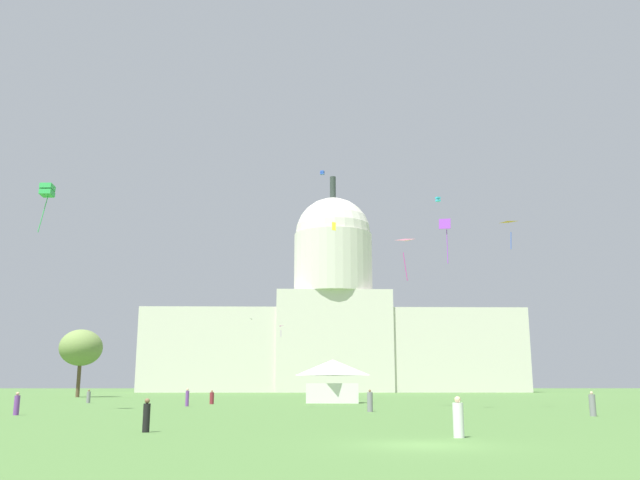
{
  "coord_description": "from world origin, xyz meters",
  "views": [
    {
      "loc": [
        -4.33,
        -24.94,
        2.11
      ],
      "look_at": [
        -1.67,
        78.92,
        24.47
      ],
      "focal_mm": 37.83,
      "sensor_mm": 36.0,
      "label": 1
    }
  ],
  "objects": [
    {
      "name": "person_grey_near_tree_east",
      "position": [
        -29.6,
        57.4,
        0.7
      ],
      "size": [
        0.51,
        0.51,
        1.56
      ],
      "rotation": [
        0.0,
        0.0,
        2.97
      ],
      "color": "gray",
      "rests_on": "ground_plane"
    },
    {
      "name": "kite_blue_high",
      "position": [
        -0.63,
        101.83,
        42.99
      ],
      "size": [
        0.9,
        0.9,
        0.72
      ],
      "rotation": [
        0.0,
        0.0,
        4.39
      ],
      "color": "blue"
    },
    {
      "name": "tree_west_far",
      "position": [
        -43.37,
        95.96,
        8.48
      ],
      "size": [
        7.49,
        7.45,
        11.69
      ],
      "color": "brown",
      "rests_on": "ground_plane"
    },
    {
      "name": "kite_orange_low",
      "position": [
        14.6,
        35.24,
        16.51
      ],
      "size": [
        1.5,
        1.22,
        2.39
      ],
      "rotation": [
        0.0,
        0.0,
        5.75
      ],
      "color": "orange"
    },
    {
      "name": "kite_pink_low",
      "position": [
        6.0,
        40.64,
        15.56
      ],
      "size": [
        1.76,
        1.33,
        3.69
      ],
      "rotation": [
        0.0,
        0.0,
        2.79
      ],
      "color": "pink"
    },
    {
      "name": "kite_green_mid",
      "position": [
        -26.24,
        30.97,
        18.34
      ],
      "size": [
        1.05,
        1.09,
        4.28
      ],
      "rotation": [
        0.0,
        0.0,
        6.24
      ],
      "color": "green"
    },
    {
      "name": "kite_yellow_mid",
      "position": [
        0.25,
        72.77,
        25.26
      ],
      "size": [
        0.61,
        0.74,
        1.44
      ],
      "rotation": [
        0.0,
        0.0,
        5.72
      ],
      "color": "yellow"
    },
    {
      "name": "person_grey_front_left",
      "position": [
        15.58,
        22.07,
        0.75
      ],
      "size": [
        0.56,
        0.56,
        1.66
      ],
      "rotation": [
        0.0,
        0.0,
        5.13
      ],
      "color": "gray",
      "rests_on": "ground_plane"
    },
    {
      "name": "event_tent",
      "position": [
        -0.7,
        57.03,
        2.56
      ],
      "size": [
        6.73,
        5.45,
        5.06
      ],
      "rotation": [
        0.0,
        0.0,
        -0.08
      ],
      "color": "white",
      "rests_on": "ground_plane"
    },
    {
      "name": "person_purple_front_right",
      "position": [
        -15.87,
        44.68,
        0.83
      ],
      "size": [
        0.45,
        0.45,
        1.76
      ],
      "rotation": [
        0.0,
        0.0,
        5.86
      ],
      "color": "#703D93",
      "rests_on": "ground_plane"
    },
    {
      "name": "person_black_edge_east",
      "position": [
        -11.41,
        6.87,
        0.7
      ],
      "size": [
        0.38,
        0.38,
        1.5
      ],
      "rotation": [
        0.0,
        0.0,
        4.92
      ],
      "color": "black",
      "rests_on": "ground_plane"
    },
    {
      "name": "kite_magenta_low",
      "position": [
        -8.47,
        121.91,
        14.24
      ],
      "size": [
        1.15,
        1.17,
        2.3
      ],
      "rotation": [
        0.0,
        0.0,
        1.74
      ],
      "color": "#D1339E"
    },
    {
      "name": "kite_violet_low",
      "position": [
        8.54,
        34.11,
        15.95
      ],
      "size": [
        1.07,
        0.48,
        4.19
      ],
      "rotation": [
        0.0,
        0.0,
        2.05
      ],
      "color": "purple"
    },
    {
      "name": "kite_cyan_high",
      "position": [
        28.14,
        130.9,
        45.88
      ],
      "size": [
        1.23,
        1.24,
        1.1
      ],
      "rotation": [
        0.0,
        0.0,
        3.55
      ],
      "color": "#33BCDB"
    },
    {
      "name": "kite_black_mid",
      "position": [
        -17.78,
        145.76,
        18.13
      ],
      "size": [
        0.69,
        1.17,
        0.27
      ],
      "rotation": [
        0.0,
        0.0,
        4.75
      ],
      "color": "black"
    },
    {
      "name": "person_white_back_center",
      "position": [
        2.05,
        3.31,
        0.74
      ],
      "size": [
        0.55,
        0.55,
        1.64
      ],
      "rotation": [
        0.0,
        0.0,
        1.88
      ],
      "color": "silver",
      "rests_on": "ground_plane"
    },
    {
      "name": "ground_plane",
      "position": [
        0.0,
        0.0,
        0.0
      ],
      "size": [
        800.0,
        800.0,
        0.0
      ],
      "primitive_type": "plane",
      "color": "#4C7538"
    },
    {
      "name": "person_purple_mid_right",
      "position": [
        -24.57,
        24.69,
        0.74
      ],
      "size": [
        0.53,
        0.53,
        1.61
      ],
      "rotation": [
        0.0,
        0.0,
        5.74
      ],
      "color": "#703D93",
      "rests_on": "ground_plane"
    },
    {
      "name": "capitol_building",
      "position": [
        4.74,
        174.28,
        19.89
      ],
      "size": [
        110.25,
        23.46,
        65.0
      ],
      "color": "beige",
      "rests_on": "ground_plane"
    },
    {
      "name": "person_maroon_front_center",
      "position": [
        -14.44,
        52.52,
        0.68
      ],
      "size": [
        0.67,
        0.67,
        1.52
      ],
      "rotation": [
        0.0,
        0.0,
        5.51
      ],
      "color": "maroon",
      "rests_on": "ground_plane"
    },
    {
      "name": "person_grey_back_right",
      "position": [
        1.1,
        30.43,
        0.79
      ],
      "size": [
        0.53,
        0.53,
        1.73
      ],
      "rotation": [
        0.0,
        0.0,
        0.24
      ],
      "color": "gray",
      "rests_on": "ground_plane"
    }
  ]
}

